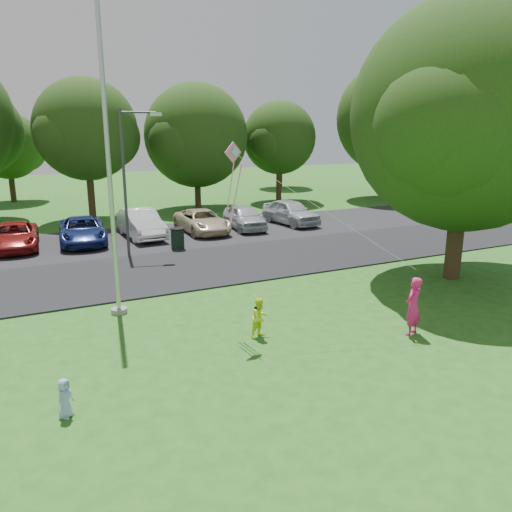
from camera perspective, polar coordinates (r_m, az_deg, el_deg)
name	(u,v)px	position (r m, az deg, el deg)	size (l,w,h in m)	color
ground	(296,354)	(13.12, 4.64, -11.08)	(120.00, 120.00, 0.00)	#215B18
park_road	(185,268)	(20.87, -8.08, -1.39)	(60.00, 6.00, 0.06)	black
parking_strip	(146,238)	(26.96, -12.44, 1.97)	(42.00, 7.00, 0.06)	black
flagpole	(110,180)	(15.45, -16.37, 8.34)	(0.50, 0.50, 10.00)	#B7BABF
street_lamp	(130,169)	(23.06, -14.25, 9.59)	(1.80, 0.61, 6.50)	#3F3F44
trash_can	(178,239)	(24.07, -8.95, 1.91)	(0.67, 0.67, 1.06)	black
big_tree	(467,121)	(19.99, 22.94, 14.06)	(9.10, 8.40, 10.31)	#332316
tree_row	(133,128)	(35.24, -13.93, 14.01)	(64.35, 11.94, 10.88)	#332316
horizon_trees	(137,145)	(45.21, -13.44, 12.21)	(77.46, 7.20, 7.02)	#332316
parked_cars	(139,225)	(26.87, -13.18, 3.44)	(19.85, 4.91, 1.49)	black
woman	(413,306)	(14.60, 17.50, -5.49)	(0.61, 0.40, 1.68)	#E81E73
child_yellow	(260,318)	(13.86, 0.47, -7.05)	(0.55, 0.43, 1.14)	#E4FF28
child_blue	(65,398)	(11.00, -21.02, -14.94)	(0.41, 0.26, 0.83)	#94ACE3
kite	(238,172)	(13.50, -2.06, 9.58)	(4.58, 2.78, 3.40)	pink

